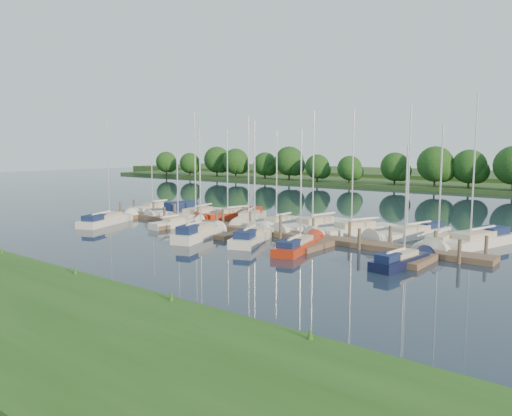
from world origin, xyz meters
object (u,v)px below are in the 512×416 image
Objects in this scene: dock at (251,231)px; sailboat_s_2 at (198,235)px; motorboat at (179,213)px; sailboat_n_0 at (154,209)px; sailboat_n_5 at (278,224)px.

dock is 4.23× the size of sailboat_s_2.
sailboat_n_0 is at bearing -0.29° from motorboat.
sailboat_n_0 is 6.12m from motorboat.
motorboat is 14.24m from sailboat_s_2.
motorboat is at bearing 163.35° from sailboat_n_0.
sailboat_n_0 is (-19.15, 5.11, 0.07)m from dock.
sailboat_n_5 is at bearing 94.88° from dock.
sailboat_n_0 is 18.77m from sailboat_n_5.
dock is at bearing 93.42° from sailboat_n_5.
dock is at bearing 52.20° from sailboat_s_2.
sailboat_n_5 is at bearing 175.46° from sailboat_n_0.
sailboat_n_5 reaches higher than motorboat.
sailboat_s_2 is at bearing -110.11° from dock.
motorboat is (-13.21, 3.64, 0.19)m from dock.
sailboat_s_2 is at bearing 147.43° from sailboat_n_0.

